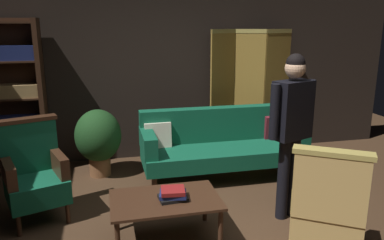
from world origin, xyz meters
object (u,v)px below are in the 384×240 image
Objects in this scene: folding_screen at (249,91)px; armchair_gilt_accent at (328,207)px; potted_plant at (98,138)px; book_black_cloth at (173,198)px; book_red_leather at (173,191)px; coffee_table at (165,203)px; armchair_wing_left at (34,173)px; standing_figure at (292,122)px; book_navy_cloth at (173,194)px; velvet_couch at (221,142)px; bookshelf at (9,96)px.

armchair_gilt_accent is (-0.37, -2.77, -0.50)m from folding_screen.
potted_plant reaches higher than book_black_cloth.
coffee_table is at bearing 154.42° from book_red_leather.
armchair_gilt_accent is 1.00× the size of armchair_wing_left.
folding_screen is 2.03m from standing_figure.
folding_screen is at bearing 54.25° from book_navy_cloth.
coffee_table is 0.96× the size of armchair_gilt_accent.
velvet_couch is at bearing 17.03° from armchair_wing_left.
armchair_wing_left is (-2.52, 1.33, 0.00)m from armchair_gilt_accent.
armchair_gilt_accent is at bearing -25.04° from book_red_leather.
armchair_gilt_accent is at bearing -51.41° from potted_plant.
bookshelf is at bearing -179.70° from folding_screen.
velvet_couch reaches higher than book_navy_cloth.
standing_figure reaches higher than coffee_table.
standing_figure is 1.90× the size of potted_plant.
coffee_table is 1.12× the size of potted_plant.
armchair_wing_left reaches higher than coffee_table.
velvet_couch is at bearing 57.70° from book_black_cloth.
bookshelf reaches higher than folding_screen.
book_red_leather is (0.00, 0.00, 0.07)m from book_black_cloth.
bookshelf reaches higher than standing_figure.
standing_figure is at bearing 9.15° from book_black_cloth.
coffee_table is 4.70× the size of book_red_leather.
standing_figure is (2.55, -0.57, 0.54)m from armchair_wing_left.
folding_screen is at bearing 48.45° from velvet_couch.
folding_screen is 2.77m from book_navy_cloth.
potted_plant is at bearing 167.58° from velvet_couch.
armchair_gilt_accent reaches higher than book_navy_cloth.
book_red_leather is at bearing -50.77° from bookshelf.
potted_plant is at bearing 110.48° from book_navy_cloth.
folding_screen reaches higher than book_navy_cloth.
folding_screen is 7.91× the size of book_navy_cloth.
armchair_gilt_accent is at bearing -25.04° from book_navy_cloth.
coffee_table is (-0.98, -1.41, -0.08)m from velvet_couch.
armchair_gilt_accent reaches higher than velvet_couch.
coffee_table is 1.87m from potted_plant.
standing_figure is 8.00× the size of book_red_leather.
standing_figure is 1.38m from book_navy_cloth.
potted_plant is at bearing 108.91° from coffee_table.
coffee_table is at bearing 154.42° from book_navy_cloth.
book_navy_cloth is at bearing -25.58° from coffee_table.
armchair_gilt_accent is 1.16× the size of potted_plant.
book_black_cloth is at bearing -69.52° from potted_plant.
book_black_cloth is (1.79, -2.19, -0.62)m from bookshelf.
standing_figure is at bearing -39.77° from potted_plant.
book_navy_cloth is at bearing 154.96° from armchair_gilt_accent.
bookshelf is 2.89m from book_black_cloth.
armchair_wing_left reaches higher than book_navy_cloth.
book_red_leather reaches higher than coffee_table.
folding_screen is 2.34m from potted_plant.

